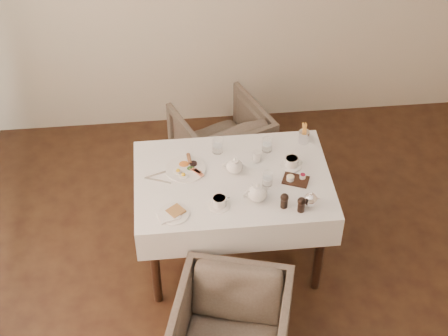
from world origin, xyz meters
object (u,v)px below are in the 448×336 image
armchair_far (221,142)px  breakfast_plate (186,168)px  table (233,191)px  teapot_centre (235,165)px  armchair_near (232,332)px

armchair_far → breakfast_plate: breakfast_plate is taller
armchair_far → table: bearing=66.6°
teapot_centre → table: bearing=-97.0°
table → teapot_centre: size_ratio=8.40×
breakfast_plate → teapot_centre: 0.32m
armchair_far → teapot_centre: 1.01m
armchair_near → armchair_far: armchair_near is taller
breakfast_plate → table: bearing=-2.2°
table → armchair_far: bearing=89.0°
armchair_near → armchair_far: 1.79m
armchair_far → armchair_near: bearing=63.9°
armchair_far → breakfast_plate: 0.98m
armchair_near → teapot_centre: teapot_centre is taller
table → breakfast_plate: bearing=157.8°
table → teapot_centre: teapot_centre is taller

